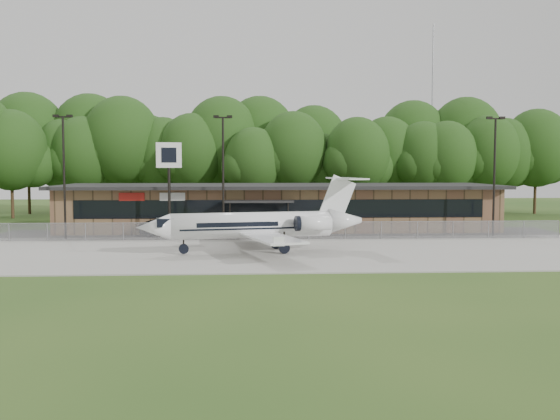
{
  "coord_description": "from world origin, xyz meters",
  "views": [
    {
      "loc": [
        -3.09,
        -35.48,
        6.05
      ],
      "look_at": [
        -0.52,
        12.0,
        2.69
      ],
      "focal_mm": 40.0,
      "sensor_mm": 36.0,
      "label": 1
    }
  ],
  "objects": [
    {
      "name": "pole_sign",
      "position": [
        -9.5,
        16.8,
        6.12
      ],
      "size": [
        2.11,
        0.6,
        8.01
      ],
      "rotation": [
        0.0,
        0.0,
        0.18
      ],
      "color": "black",
      "rests_on": "ground"
    },
    {
      "name": "light_pole_left",
      "position": [
        -18.0,
        16.5,
        5.98
      ],
      "size": [
        1.55,
        0.3,
        10.23
      ],
      "color": "black",
      "rests_on": "ground"
    },
    {
      "name": "treeline",
      "position": [
        0.0,
        42.0,
        7.5
      ],
      "size": [
        72.0,
        12.0,
        15.0
      ],
      "primitive_type": null,
      "color": "#223C13",
      "rests_on": "ground"
    },
    {
      "name": "parking_lot",
      "position": [
        0.0,
        19.5,
        0.03
      ],
      "size": [
        50.0,
        9.0,
        0.06
      ],
      "primitive_type": "cube",
      "color": "#383835",
      "rests_on": "ground"
    },
    {
      "name": "suv",
      "position": [
        -9.07,
        18.31,
        0.87
      ],
      "size": [
        6.42,
        3.19,
        1.75
      ],
      "primitive_type": "imported",
      "rotation": [
        0.0,
        0.0,
        1.52
      ],
      "color": "#29292C",
      "rests_on": "ground"
    },
    {
      "name": "apron",
      "position": [
        0.0,
        8.0,
        0.04
      ],
      "size": [
        64.0,
        18.0,
        0.08
      ],
      "primitive_type": "cube",
      "color": "#9E9B93",
      "rests_on": "ground"
    },
    {
      "name": "business_jet",
      "position": [
        -2.16,
        7.59,
        1.92
      ],
      "size": [
        15.92,
        14.29,
        5.37
      ],
      "rotation": [
        0.0,
        0.0,
        0.19
      ],
      "color": "white",
      "rests_on": "ground"
    },
    {
      "name": "light_pole_right",
      "position": [
        18.0,
        16.5,
        5.98
      ],
      "size": [
        1.55,
        0.3,
        10.23
      ],
      "color": "black",
      "rests_on": "ground"
    },
    {
      "name": "terminal",
      "position": [
        -0.0,
        23.94,
        2.18
      ],
      "size": [
        41.0,
        11.65,
        4.3
      ],
      "color": "olive",
      "rests_on": "ground"
    },
    {
      "name": "fence",
      "position": [
        0.0,
        15.0,
        0.78
      ],
      "size": [
        46.0,
        0.04,
        1.52
      ],
      "color": "gray",
      "rests_on": "ground"
    },
    {
      "name": "light_pole_mid",
      "position": [
        -5.0,
        16.5,
        5.98
      ],
      "size": [
        1.55,
        0.3,
        10.23
      ],
      "color": "black",
      "rests_on": "ground"
    },
    {
      "name": "radio_mast",
      "position": [
        22.0,
        48.0,
        12.5
      ],
      "size": [
        0.2,
        0.2,
        25.0
      ],
      "primitive_type": "cylinder",
      "color": "gray",
      "rests_on": "ground"
    },
    {
      "name": "ground",
      "position": [
        0.0,
        0.0,
        0.0
      ],
      "size": [
        160.0,
        160.0,
        0.0
      ],
      "primitive_type": "plane",
      "color": "#2C4D1B",
      "rests_on": "ground"
    }
  ]
}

